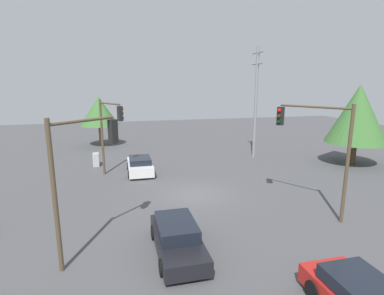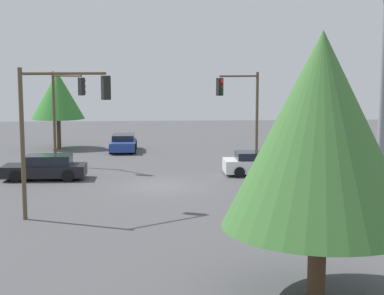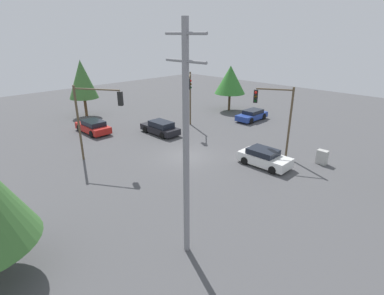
% 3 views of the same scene
% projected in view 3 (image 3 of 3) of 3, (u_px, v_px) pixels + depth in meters
% --- Properties ---
extents(ground_plane, '(80.00, 80.00, 0.00)m').
position_uv_depth(ground_plane, '(186.00, 157.00, 25.66)').
color(ground_plane, '#4C4C4F').
extents(sedan_white, '(4.06, 2.01, 1.35)m').
position_uv_depth(sedan_white, '(264.00, 158.00, 23.75)').
color(sedan_white, silver).
rests_on(sedan_white, ground_plane).
extents(sedan_dark, '(4.52, 1.94, 1.37)m').
position_uv_depth(sedan_dark, '(160.00, 128.00, 31.27)').
color(sedan_dark, black).
rests_on(sedan_dark, ground_plane).
extents(sedan_blue, '(1.93, 4.37, 1.26)m').
position_uv_depth(sedan_blue, '(252.00, 115.00, 36.20)').
color(sedan_blue, '#233D93').
rests_on(sedan_blue, ground_plane).
extents(sedan_red, '(4.49, 2.02, 1.34)m').
position_uv_depth(sedan_red, '(93.00, 127.00, 31.64)').
color(sedan_red, red).
rests_on(sedan_red, ground_plane).
extents(traffic_signal_main, '(2.82, 1.78, 5.95)m').
position_uv_depth(traffic_signal_main, '(276.00, 110.00, 24.42)').
color(traffic_signal_main, brown).
rests_on(traffic_signal_main, ground_plane).
extents(traffic_signal_cross, '(2.34, 2.49, 5.98)m').
position_uv_depth(traffic_signal_cross, '(190.00, 91.00, 32.11)').
color(traffic_signal_cross, brown).
rests_on(traffic_signal_cross, ground_plane).
extents(traffic_signal_aux, '(3.53, 2.39, 6.18)m').
position_uv_depth(traffic_signal_aux, '(95.00, 111.00, 23.29)').
color(traffic_signal_aux, brown).
rests_on(traffic_signal_aux, ground_plane).
extents(utility_pole_tall, '(2.20, 0.28, 10.51)m').
position_uv_depth(utility_pole_tall, '(186.00, 143.00, 12.70)').
color(utility_pole_tall, gray).
rests_on(utility_pole_tall, ground_plane).
extents(electrical_cabinet, '(0.82, 0.52, 1.14)m').
position_uv_depth(electrical_cabinet, '(322.00, 157.00, 24.10)').
color(electrical_cabinet, '#B2B2AD').
rests_on(electrical_cabinet, ground_plane).
extents(tree_behind, '(4.06, 4.06, 5.96)m').
position_uv_depth(tree_behind, '(230.00, 80.00, 39.62)').
color(tree_behind, '#4C3823').
rests_on(tree_behind, ground_plane).
extents(tree_corner, '(3.51, 3.51, 6.93)m').
position_uv_depth(tree_corner, '(82.00, 79.00, 36.62)').
color(tree_corner, brown).
rests_on(tree_corner, ground_plane).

